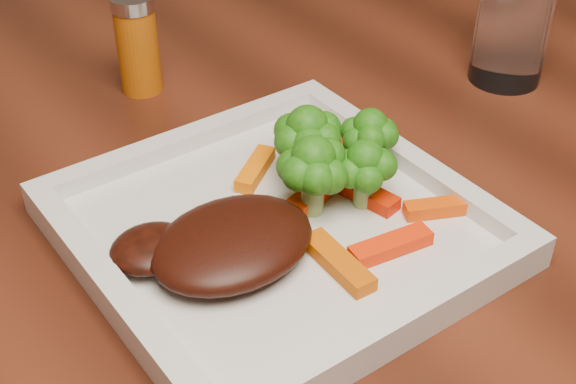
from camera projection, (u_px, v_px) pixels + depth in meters
plate at (277, 232)px, 0.57m from camera, size 0.27×0.27×0.01m
steak at (232, 243)px, 0.53m from camera, size 0.12×0.10×0.03m
broccoli_0 at (307, 141)px, 0.59m from camera, size 0.07×0.07×0.07m
broccoli_1 at (370, 135)px, 0.61m from camera, size 0.07×0.07×0.06m
broccoli_2 at (365, 171)px, 0.57m from camera, size 0.06×0.06×0.06m
broccoli_3 at (313, 176)px, 0.56m from camera, size 0.06×0.06×0.06m
carrot_0 at (391, 245)px, 0.54m from camera, size 0.06×0.02×0.01m
carrot_1 at (439, 208)px, 0.58m from camera, size 0.05×0.03×0.01m
carrot_2 at (338, 262)px, 0.53m from camera, size 0.02×0.06×0.01m
carrot_3 at (346, 144)px, 0.64m from camera, size 0.06×0.02×0.01m
carrot_4 at (255, 169)px, 0.62m from camera, size 0.05×0.04×0.01m
carrot_5 at (361, 191)px, 0.59m from camera, size 0.03×0.06×0.01m
carrot_6 at (319, 190)px, 0.59m from camera, size 0.06×0.03×0.01m
spice_shaker at (137, 44)px, 0.72m from camera, size 0.05×0.05×0.09m
drinking_glass at (513, 20)px, 0.73m from camera, size 0.09×0.09×0.12m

